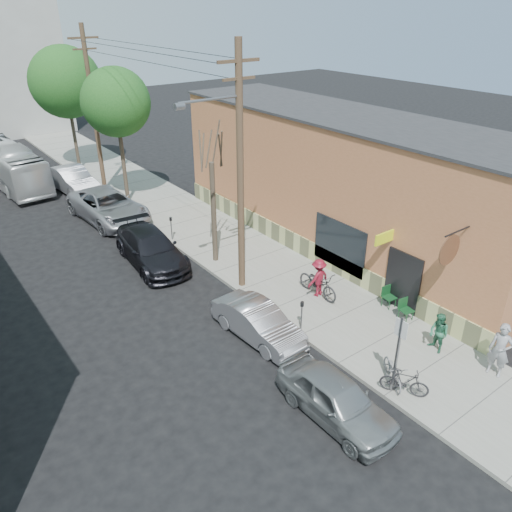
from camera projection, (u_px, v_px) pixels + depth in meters
ground at (257, 359)px, 17.57m from camera, size 120.00×120.00×0.00m
sidewalk at (198, 227)px, 27.62m from camera, size 4.50×58.00×0.15m
cafe_building at (342, 183)px, 24.43m from camera, size 6.60×20.20×6.61m
sign_post at (398, 348)px, 15.17m from camera, size 0.07×0.45×2.80m
parking_meter_near at (302, 311)px, 18.50m from camera, size 0.14×0.14×1.24m
parking_meter_far at (171, 225)px, 25.65m from camera, size 0.14×0.14×1.24m
utility_pole_near at (239, 169)px, 19.47m from camera, size 3.57×0.28×10.00m
utility_pole_far at (93, 109)px, 30.55m from camera, size 1.80×0.28×10.00m
tree_bare at (214, 213)px, 22.89m from camera, size 0.24×0.24×4.81m
tree_leafy_mid at (116, 102)px, 28.39m from camera, size 3.93×3.93×7.92m
tree_leafy_far at (66, 82)px, 34.42m from camera, size 4.90×4.90×8.54m
patio_chair_a at (389, 297)px, 20.12m from camera, size 0.56×0.56×0.88m
patio_chair_b at (406, 310)px, 19.28m from camera, size 0.57×0.57×0.88m
patron_grey at (500, 350)px, 16.23m from camera, size 0.62×0.80×1.94m
patron_green at (439, 333)px, 17.42m from camera, size 0.72×0.84×1.51m
cyclist at (318, 278)px, 20.74m from camera, size 1.11×0.68×1.67m
cyclist_bike at (318, 283)px, 20.86m from camera, size 0.77×2.15×1.13m
parked_bike_a at (404, 382)px, 15.61m from camera, size 1.19×1.52×0.92m
parked_bike_b at (393, 371)px, 16.13m from camera, size 1.32×1.65×0.84m
car_0 at (336, 399)px, 14.84m from camera, size 1.68×4.13×1.40m
car_1 at (258, 322)px, 18.41m from camera, size 1.67×4.13×1.33m
car_2 at (151, 248)px, 23.64m from camera, size 2.64×5.55×1.56m
car_3 at (109, 207)px, 28.28m from camera, size 3.22×6.26×1.69m
car_4 at (73, 180)px, 32.56m from camera, size 2.14×5.08×1.63m
bus at (10, 166)px, 33.51m from camera, size 2.81×9.96×2.74m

